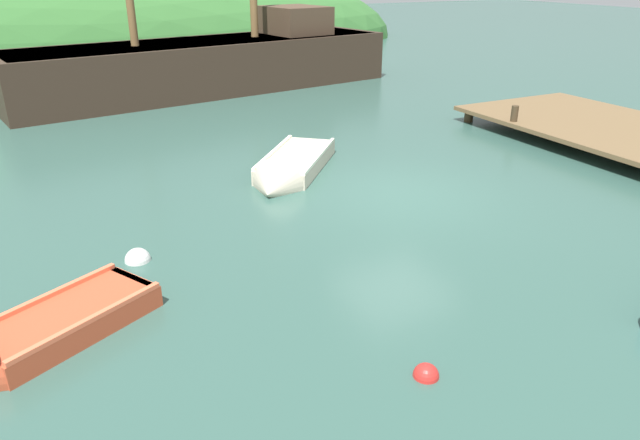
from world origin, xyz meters
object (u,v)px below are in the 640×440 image
object	(u,v)px
rowboat_outer_right	(289,172)
rowboat_portside	(36,341)
sailing_ship	(210,72)
buoy_red	(426,376)
buoy_white	(138,260)

from	to	relation	value
rowboat_outer_right	rowboat_portside	bearing A→B (deg)	-9.53
sailing_ship	rowboat_outer_right	world-z (taller)	sailing_ship
sailing_ship	buoy_red	world-z (taller)	sailing_ship
rowboat_outer_right	sailing_ship	bearing A→B (deg)	-146.73
sailing_ship	rowboat_portside	size ratio (longest dim) A/B	5.80
sailing_ship	buoy_white	bearing A→B (deg)	58.62
rowboat_portside	buoy_white	world-z (taller)	rowboat_portside
rowboat_outer_right	buoy_red	distance (m)	7.63
rowboat_portside	buoy_red	bearing A→B (deg)	118.29
rowboat_portside	buoy_red	size ratio (longest dim) A/B	9.47
buoy_white	rowboat_portside	bearing A→B (deg)	-131.01
rowboat_portside	buoy_white	size ratio (longest dim) A/B	7.05
rowboat_outer_right	buoy_white	world-z (taller)	rowboat_outer_right
sailing_ship	buoy_red	distance (m)	18.64
rowboat_outer_right	buoy_red	size ratio (longest dim) A/B	11.04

